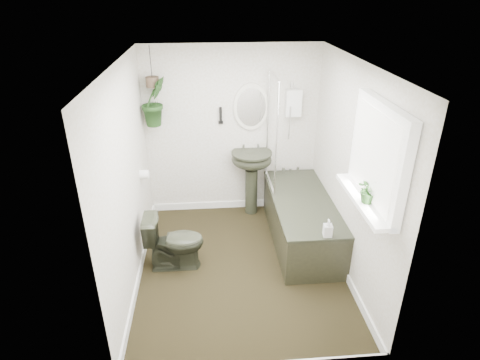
{
  "coord_description": "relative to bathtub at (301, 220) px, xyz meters",
  "views": [
    {
      "loc": [
        -0.33,
        -3.69,
        2.95
      ],
      "look_at": [
        0.0,
        0.15,
        1.05
      ],
      "focal_mm": 30.0,
      "sensor_mm": 36.0,
      "label": 1
    }
  ],
  "objects": [
    {
      "name": "wall_front",
      "position": [
        -0.8,
        -1.91,
        0.86
      ],
      "size": [
        2.3,
        0.02,
        2.3
      ],
      "primitive_type": "cube",
      "color": "white",
      "rests_on": "ground"
    },
    {
      "name": "sill_plant",
      "position": [
        0.23,
        -1.28,
        1.07
      ],
      "size": [
        0.26,
        0.24,
        0.23
      ],
      "primitive_type": "imported",
      "rotation": [
        0.0,
        0.0,
        0.35
      ],
      "color": "black",
      "rests_on": "window_sill"
    },
    {
      "name": "skirting",
      "position": [
        -0.8,
        -0.5,
        -0.24
      ],
      "size": [
        2.3,
        2.8,
        0.1
      ],
      "primitive_type": "cube",
      "color": "white",
      "rests_on": "floor"
    },
    {
      "name": "toilet",
      "position": [
        -1.55,
        -0.4,
        0.04
      ],
      "size": [
        0.65,
        0.37,
        0.66
      ],
      "primitive_type": "imported",
      "rotation": [
        0.0,
        0.0,
        1.57
      ],
      "color": "#272A1E",
      "rests_on": "floor"
    },
    {
      "name": "bath_screen",
      "position": [
        -0.33,
        0.49,
        0.99
      ],
      "size": [
        0.04,
        0.72,
        1.4
      ],
      "primitive_type": null,
      "color": "silver",
      "rests_on": "bathtub"
    },
    {
      "name": "wall_right",
      "position": [
        0.36,
        -0.5,
        0.86
      ],
      "size": [
        0.02,
        2.8,
        2.3
      ],
      "primitive_type": "cube",
      "color": "white",
      "rests_on": "ground"
    },
    {
      "name": "soap_bottle",
      "position": [
        0.07,
        -0.79,
        0.39
      ],
      "size": [
        0.09,
        0.1,
        0.19
      ],
      "primitive_type": "imported",
      "rotation": [
        0.0,
        0.0,
        -0.08
      ],
      "color": "#37312F",
      "rests_on": "bathtub"
    },
    {
      "name": "ceiling",
      "position": [
        -0.8,
        -0.5,
        2.02
      ],
      "size": [
        2.3,
        2.8,
        0.02
      ],
      "primitive_type": "cube",
      "color": "white",
      "rests_on": "ground"
    },
    {
      "name": "floor",
      "position": [
        -0.8,
        -0.5,
        -0.3
      ],
      "size": [
        2.3,
        2.8,
        0.02
      ],
      "primitive_type": "cube",
      "color": "black",
      "rests_on": "ground"
    },
    {
      "name": "hanging_plant",
      "position": [
        -1.77,
        0.75,
        1.34
      ],
      "size": [
        0.43,
        0.42,
        0.61
      ],
      "primitive_type": "imported",
      "rotation": [
        0.0,
        0.0,
        0.7
      ],
      "color": "black",
      "rests_on": "ceiling"
    },
    {
      "name": "window_blinds",
      "position": [
        0.24,
        -1.2,
        1.36
      ],
      "size": [
        0.01,
        0.86,
        0.76
      ],
      "primitive_type": "cube",
      "color": "white",
      "rests_on": "wall_right"
    },
    {
      "name": "wall_back",
      "position": [
        -0.8,
        0.91,
        0.86
      ],
      "size": [
        2.3,
        0.02,
        2.3
      ],
      "primitive_type": "cube",
      "color": "white",
      "rests_on": "ground"
    },
    {
      "name": "window_sill",
      "position": [
        0.22,
        -1.2,
        0.94
      ],
      "size": [
        0.18,
        1.0,
        0.04
      ],
      "primitive_type": "cube",
      "color": "white",
      "rests_on": "wall_right"
    },
    {
      "name": "window_recess",
      "position": [
        0.29,
        -1.2,
        1.36
      ],
      "size": [
        0.08,
        1.0,
        0.9
      ],
      "primitive_type": "cube",
      "color": "white",
      "rests_on": "wall_right"
    },
    {
      "name": "pedestal_sink",
      "position": [
        -0.55,
        0.74,
        0.17
      ],
      "size": [
        0.62,
        0.55,
        0.93
      ],
      "primitive_type": null,
      "rotation": [
        0.0,
        0.0,
        -0.18
      ],
      "color": "#272A1E",
      "rests_on": "floor"
    },
    {
      "name": "shower_box",
      "position": [
        0.0,
        0.84,
        1.26
      ],
      "size": [
        0.2,
        0.1,
        0.35
      ],
      "primitive_type": "cube",
      "color": "white",
      "rests_on": "wall_back"
    },
    {
      "name": "wall_left",
      "position": [
        -1.96,
        -0.5,
        0.86
      ],
      "size": [
        0.02,
        2.8,
        2.3
      ],
      "primitive_type": "cube",
      "color": "white",
      "rests_on": "ground"
    },
    {
      "name": "hanging_pot",
      "position": [
        -1.77,
        0.75,
        1.59
      ],
      "size": [
        0.16,
        0.16,
        0.12
      ],
      "primitive_type": "cylinder",
      "color": "#4B392B",
      "rests_on": "ceiling"
    },
    {
      "name": "wall_sconce",
      "position": [
        -0.95,
        0.86,
        1.11
      ],
      "size": [
        0.04,
        0.04,
        0.22
      ],
      "primitive_type": "cylinder",
      "color": "black",
      "rests_on": "wall_back"
    },
    {
      "name": "toilet_roll_holder",
      "position": [
        -1.9,
        0.2,
        0.61
      ],
      "size": [
        0.11,
        0.11,
        0.11
      ],
      "primitive_type": "cylinder",
      "rotation": [
        0.0,
        1.57,
        0.0
      ],
      "color": "white",
      "rests_on": "wall_left"
    },
    {
      "name": "bathtub",
      "position": [
        0.0,
        0.0,
        0.0
      ],
      "size": [
        0.72,
        1.72,
        0.58
      ],
      "primitive_type": null,
      "color": "#272A1E",
      "rests_on": "floor"
    },
    {
      "name": "oval_mirror",
      "position": [
        -0.55,
        0.87,
        1.21
      ],
      "size": [
        0.46,
        0.03,
        0.62
      ],
      "primitive_type": "ellipsoid",
      "color": "silver",
      "rests_on": "wall_back"
    }
  ]
}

